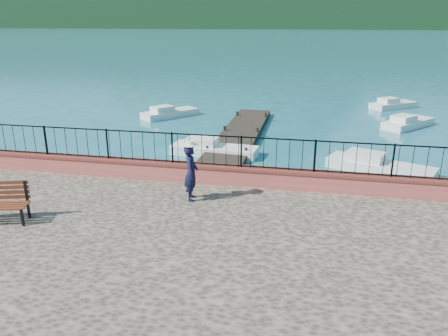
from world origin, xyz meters
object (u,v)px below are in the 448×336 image
at_px(boat_3, 170,111).
at_px(boat_0, 214,146).
at_px(boat_1, 380,163).
at_px(person, 191,173).
at_px(boat_5, 394,103).
at_px(boat_2, 408,120).

bearing_deg(boat_3, boat_0, -109.20).
relative_size(boat_1, boat_3, 1.15).
bearing_deg(boat_3, boat_1, -86.70).
xyz_separation_m(person, boat_1, (6.17, 7.10, -1.60)).
xyz_separation_m(person, boat_3, (-5.89, 15.82, -1.60)).
height_order(boat_1, boat_5, same).
bearing_deg(boat_2, boat_0, 168.58).
bearing_deg(boat_3, boat_2, -50.42).
distance_m(boat_0, boat_1, 7.44).
height_order(person, boat_0, person).
height_order(boat_1, boat_3, same).
distance_m(boat_2, boat_3, 14.78).
bearing_deg(person, boat_5, -33.58).
height_order(person, boat_5, person).
height_order(boat_1, boat_2, same).
relative_size(boat_1, boat_2, 1.17).
relative_size(person, boat_3, 0.43).
bearing_deg(boat_2, boat_1, -156.04).
distance_m(boat_3, boat_5, 16.03).
relative_size(person, boat_2, 0.44).
bearing_deg(person, boat_1, -52.30).
height_order(boat_2, boat_3, same).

